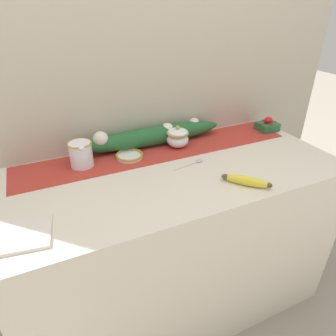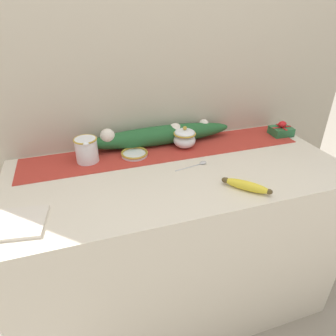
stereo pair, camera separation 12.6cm
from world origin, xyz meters
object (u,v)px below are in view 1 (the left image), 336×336
(cream_pitcher, at_px, (81,153))
(banana, at_px, (246,181))
(sugar_bowl, at_px, (178,137))
(small_dish, at_px, (129,156))
(gift_box, at_px, (267,126))
(spoon, at_px, (197,162))
(napkin_stack, at_px, (24,234))

(cream_pitcher, distance_m, banana, 0.73)
(sugar_bowl, xyz_separation_m, small_dish, (-0.26, -0.01, -0.04))
(banana, height_order, gift_box, gift_box)
(cream_pitcher, xyz_separation_m, sugar_bowl, (0.48, -0.00, -0.01))
(small_dish, xyz_separation_m, spoon, (0.27, -0.18, -0.01))
(gift_box, bearing_deg, cream_pitcher, 179.09)
(spoon, xyz_separation_m, napkin_stack, (-0.75, -0.20, 0.00))
(banana, height_order, spoon, banana)
(sugar_bowl, distance_m, napkin_stack, 0.84)
(cream_pitcher, distance_m, spoon, 0.53)
(sugar_bowl, bearing_deg, cream_pitcher, 179.83)
(sugar_bowl, relative_size, gift_box, 0.99)
(napkin_stack, height_order, gift_box, gift_box)
(cream_pitcher, relative_size, spoon, 0.77)
(spoon, height_order, napkin_stack, napkin_stack)
(cream_pitcher, height_order, gift_box, cream_pitcher)
(sugar_bowl, xyz_separation_m, banana, (0.10, -0.44, -0.03))
(spoon, distance_m, napkin_stack, 0.78)
(spoon, bearing_deg, gift_box, 6.72)
(cream_pitcher, bearing_deg, gift_box, -0.91)
(cream_pitcher, relative_size, sugar_bowl, 1.11)
(spoon, bearing_deg, cream_pitcher, 148.27)
(cream_pitcher, relative_size, napkin_stack, 0.76)
(cream_pitcher, relative_size, small_dish, 0.97)
(sugar_bowl, xyz_separation_m, napkin_stack, (-0.75, -0.39, -0.05))
(sugar_bowl, distance_m, banana, 0.45)
(banana, distance_m, napkin_stack, 0.84)
(banana, xyz_separation_m, napkin_stack, (-0.84, 0.05, -0.01))
(sugar_bowl, relative_size, small_dish, 0.88)
(gift_box, bearing_deg, spoon, -162.80)
(cream_pitcher, xyz_separation_m, small_dish, (0.22, -0.01, -0.05))
(banana, relative_size, napkin_stack, 1.00)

